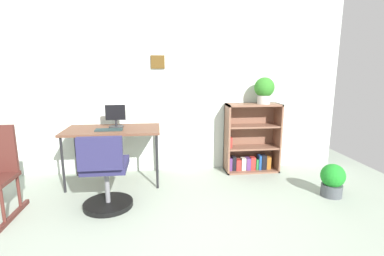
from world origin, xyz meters
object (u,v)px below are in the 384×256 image
(desk, at_px, (113,132))
(office_chair, at_px, (106,177))
(bookshelf_low, at_px, (251,141))
(potted_plant_floor, at_px, (333,180))
(monitor, at_px, (116,117))
(potted_plant_on_shelf, at_px, (265,89))
(keyboard, at_px, (109,130))

(desk, relative_size, office_chair, 1.43)
(office_chair, relative_size, bookshelf_low, 0.85)
(bookshelf_low, xyz_separation_m, potted_plant_floor, (0.67, -0.97, -0.23))
(desk, height_order, office_chair, office_chair)
(monitor, height_order, office_chair, monitor)
(potted_plant_on_shelf, bearing_deg, desk, -175.07)
(keyboard, distance_m, bookshelf_low, 1.96)
(potted_plant_on_shelf, bearing_deg, potted_plant_floor, -59.98)
(bookshelf_low, distance_m, potted_plant_floor, 1.20)
(keyboard, relative_size, bookshelf_low, 0.34)
(monitor, relative_size, potted_plant_floor, 0.76)
(potted_plant_on_shelf, relative_size, potted_plant_floor, 0.95)
(bookshelf_low, bearing_deg, keyboard, -170.05)
(desk, bearing_deg, potted_plant_on_shelf, 4.93)
(office_chair, bearing_deg, monitor, 89.51)
(potted_plant_on_shelf, bearing_deg, office_chair, -154.85)
(desk, height_order, monitor, monitor)
(desk, relative_size, potted_plant_floor, 3.08)
(monitor, height_order, potted_plant_on_shelf, potted_plant_on_shelf)
(keyboard, relative_size, potted_plant_floor, 0.85)
(potted_plant_floor, bearing_deg, monitor, 161.80)
(office_chair, xyz_separation_m, potted_plant_floor, (2.53, 0.03, -0.16))
(desk, xyz_separation_m, bookshelf_low, (1.88, 0.23, -0.23))
(office_chair, distance_m, potted_plant_on_shelf, 2.36)
(office_chair, bearing_deg, potted_plant_floor, 0.70)
(potted_plant_on_shelf, bearing_deg, monitor, -177.68)
(office_chair, height_order, potted_plant_floor, office_chair)
(keyboard, distance_m, office_chair, 0.75)
(keyboard, height_order, office_chair, office_chair)
(keyboard, bearing_deg, potted_plant_floor, -13.74)
(keyboard, bearing_deg, office_chair, -85.55)
(bookshelf_low, height_order, potted_plant_floor, bookshelf_low)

